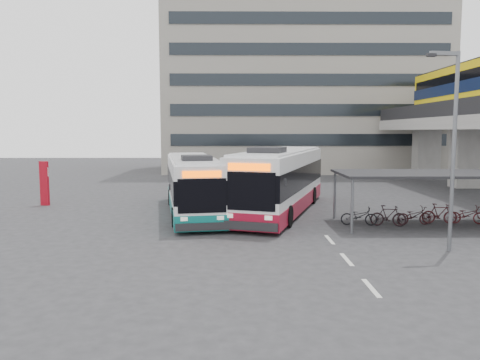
{
  "coord_description": "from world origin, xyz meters",
  "views": [
    {
      "loc": [
        -1.39,
        -18.99,
        4.5
      ],
      "look_at": [
        -1.18,
        4.77,
        2.0
      ],
      "focal_mm": 35.0,
      "sensor_mm": 36.0,
      "label": 1
    }
  ],
  "objects_px": {
    "lamp_post": "(452,139)",
    "bus_main": "(281,181)",
    "bus_teal": "(192,185)",
    "pedestrian": "(178,210)"
  },
  "relations": [
    {
      "from": "bus_teal",
      "to": "pedestrian",
      "type": "relative_size",
      "value": 6.03
    },
    {
      "from": "bus_main",
      "to": "lamp_post",
      "type": "bearing_deg",
      "value": -39.45
    },
    {
      "from": "bus_teal",
      "to": "pedestrian",
      "type": "height_order",
      "value": "bus_teal"
    },
    {
      "from": "bus_main",
      "to": "pedestrian",
      "type": "distance_m",
      "value": 7.06
    },
    {
      "from": "pedestrian",
      "to": "bus_teal",
      "type": "bearing_deg",
      "value": -5.45
    },
    {
      "from": "bus_main",
      "to": "bus_teal",
      "type": "height_order",
      "value": "bus_main"
    },
    {
      "from": "pedestrian",
      "to": "bus_main",
      "type": "bearing_deg",
      "value": -49.07
    },
    {
      "from": "bus_main",
      "to": "pedestrian",
      "type": "xyz_separation_m",
      "value": [
        -5.09,
        -4.82,
        -0.77
      ]
    },
    {
      "from": "lamp_post",
      "to": "bus_main",
      "type": "bearing_deg",
      "value": 113.89
    },
    {
      "from": "bus_main",
      "to": "pedestrian",
      "type": "relative_size",
      "value": 6.7
    }
  ]
}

